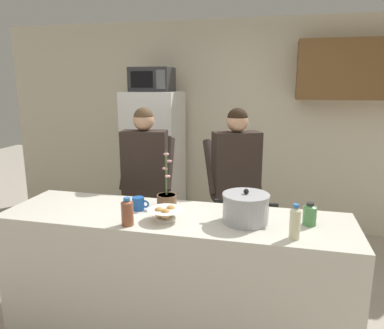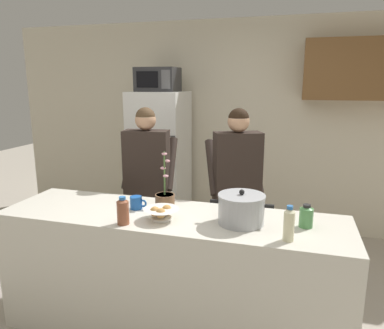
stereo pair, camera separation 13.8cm
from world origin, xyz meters
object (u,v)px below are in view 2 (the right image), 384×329
(cooking_pot, at_px, (241,209))
(bottle_mid_counter, at_px, (306,216))
(bread_bowl, at_px, (161,213))
(bottle_far_corner, at_px, (123,211))
(person_by_sink, at_px, (237,177))
(refrigerator, at_px, (160,162))
(bottle_near_edge, at_px, (289,224))
(person_near_pot, at_px, (147,173))
(microwave, at_px, (158,80))
(potted_orchid, at_px, (165,197))
(coffee_mug, at_px, (136,203))

(cooking_pot, relative_size, bottle_mid_counter, 2.76)
(bread_bowl, bearing_deg, bottle_far_corner, -147.73)
(person_by_sink, distance_m, bottle_mid_counter, 0.99)
(refrigerator, xyz_separation_m, bottle_near_edge, (1.61, -2.06, 0.16))
(bread_bowl, xyz_separation_m, bottle_far_corner, (-0.22, -0.14, 0.04))
(cooking_pot, relative_size, bread_bowl, 1.70)
(person_near_pot, bearing_deg, microwave, 105.36)
(person_near_pot, relative_size, bottle_near_edge, 7.43)
(person_by_sink, bearing_deg, cooking_pot, -78.75)
(bottle_near_edge, bearing_deg, bread_bowl, 173.20)
(bottle_near_edge, relative_size, bottle_mid_counter, 1.42)
(person_near_pot, xyz_separation_m, bottle_near_edge, (1.32, -0.97, 0.01))
(potted_orchid, bearing_deg, coffee_mug, -141.42)
(person_near_pot, bearing_deg, bottle_near_edge, -36.25)
(potted_orchid, bearing_deg, bottle_mid_counter, -8.44)
(bottle_mid_counter, bearing_deg, person_near_pot, 153.22)
(person_near_pot, xyz_separation_m, bottle_mid_counter, (1.42, -0.72, -0.02))
(person_by_sink, bearing_deg, microwave, 138.65)
(bottle_near_edge, relative_size, potted_orchid, 0.52)
(microwave, relative_size, coffee_mug, 3.66)
(person_by_sink, bearing_deg, person_near_pot, -174.61)
(coffee_mug, bearing_deg, potted_orchid, 38.58)
(bottle_far_corner, bearing_deg, coffee_mug, 97.80)
(bread_bowl, bearing_deg, potted_orchid, 105.70)
(person_near_pot, relative_size, bottle_far_corner, 8.52)
(person_near_pot, distance_m, bottle_far_corner, 1.03)
(refrigerator, height_order, bread_bowl, refrigerator)
(bottle_far_corner, xyz_separation_m, potted_orchid, (0.13, 0.44, -0.03))
(refrigerator, xyz_separation_m, microwave, (0.00, -0.02, 1.01))
(microwave, xyz_separation_m, bottle_far_corner, (0.55, -2.08, -0.87))
(bottle_far_corner, bearing_deg, bread_bowl, 32.27)
(coffee_mug, distance_m, bottle_far_corner, 0.31)
(person_near_pot, bearing_deg, bread_bowl, -61.49)
(person_by_sink, relative_size, potted_orchid, 3.89)
(microwave, bearing_deg, potted_orchid, -67.44)
(bottle_far_corner, bearing_deg, cooking_pot, 17.21)
(person_near_pot, xyz_separation_m, coffee_mug, (0.21, -0.70, -0.05))
(refrigerator, xyz_separation_m, coffee_mug, (0.50, -1.80, 0.10))
(bottle_far_corner, bearing_deg, microwave, 104.73)
(potted_orchid, bearing_deg, cooking_pot, -18.42)
(person_near_pot, height_order, person_by_sink, person_by_sink)
(coffee_mug, bearing_deg, cooking_pot, -4.79)
(refrigerator, relative_size, microwave, 3.62)
(microwave, height_order, person_by_sink, microwave)
(bread_bowl, xyz_separation_m, bottle_near_edge, (0.85, -0.10, 0.06))
(person_near_pot, bearing_deg, cooking_pot, -37.47)
(refrigerator, bearing_deg, bottle_far_corner, -75.42)
(coffee_mug, bearing_deg, person_by_sink, 51.34)
(bottle_far_corner, bearing_deg, person_by_sink, 61.62)
(bread_bowl, bearing_deg, person_by_sink, 68.82)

